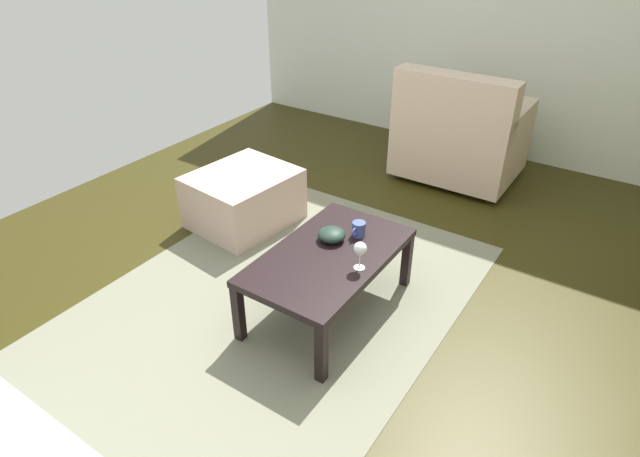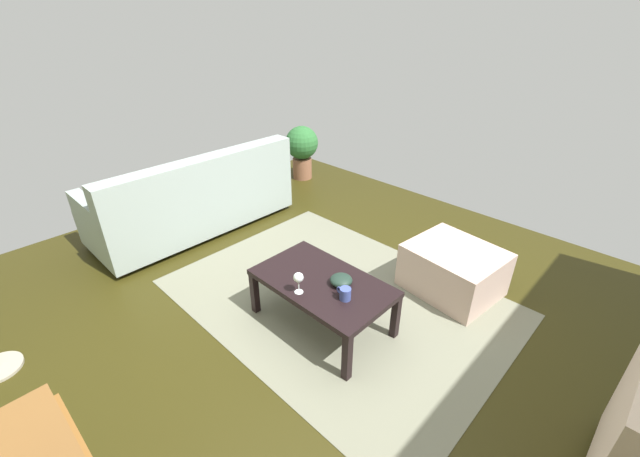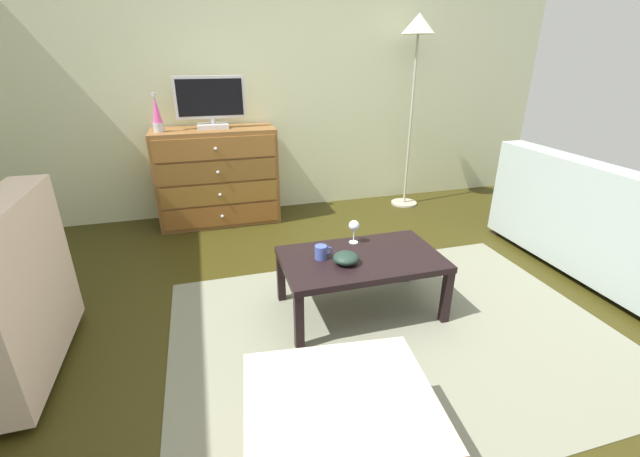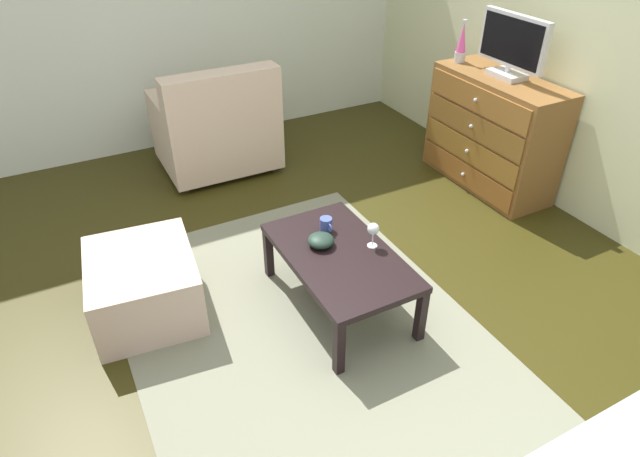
# 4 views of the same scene
# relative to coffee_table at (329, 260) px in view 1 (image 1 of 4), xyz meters

# --- Properties ---
(ground_plane) EXTENTS (5.94, 4.98, 0.05)m
(ground_plane) POSITION_rel_coffee_table_xyz_m (-0.08, -0.10, -0.37)
(ground_plane) COLOR #312C0D
(area_rug) EXTENTS (2.60, 1.90, 0.01)m
(area_rug) POSITION_rel_coffee_table_xyz_m (0.12, -0.30, -0.34)
(area_rug) COLOR slate
(area_rug) RESTS_ON ground_plane
(coffee_table) EXTENTS (0.99, 0.58, 0.39)m
(coffee_table) POSITION_rel_coffee_table_xyz_m (0.00, 0.00, 0.00)
(coffee_table) COLOR black
(coffee_table) RESTS_ON ground_plane
(wine_glass) EXTENTS (0.07, 0.07, 0.16)m
(wine_glass) POSITION_rel_coffee_table_xyz_m (0.02, 0.21, 0.16)
(wine_glass) COLOR silver
(wine_glass) RESTS_ON coffee_table
(mug) EXTENTS (0.11, 0.08, 0.08)m
(mug) POSITION_rel_coffee_table_xyz_m (-0.25, 0.04, 0.09)
(mug) COLOR #3F4F9B
(mug) RESTS_ON coffee_table
(bowl_decorative) EXTENTS (0.16, 0.16, 0.07)m
(bowl_decorative) POSITION_rel_coffee_table_xyz_m (-0.12, -0.06, 0.08)
(bowl_decorative) COLOR #1C2F26
(bowl_decorative) RESTS_ON coffee_table
(armchair) EXTENTS (0.80, 0.94, 0.93)m
(armchair) POSITION_rel_coffee_table_xyz_m (-2.05, -0.05, 0.03)
(armchair) COLOR #332319
(armchair) RESTS_ON ground_plane
(ottoman) EXTENTS (0.76, 0.67, 0.39)m
(ottoman) POSITION_rel_coffee_table_xyz_m (-0.49, -1.04, -0.15)
(ottoman) COLOR #C5A698
(ottoman) RESTS_ON ground_plane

